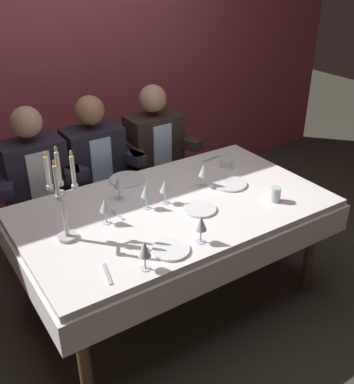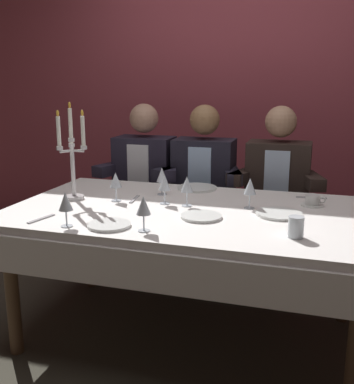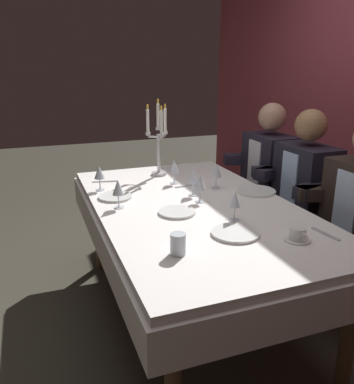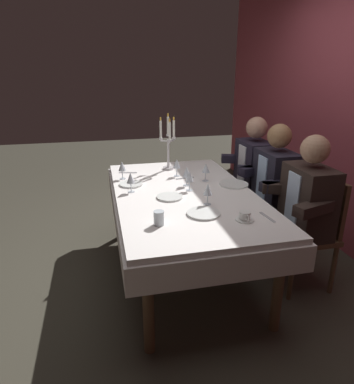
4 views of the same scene
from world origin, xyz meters
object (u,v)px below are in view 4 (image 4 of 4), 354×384
Objects in this scene: seated_diner_0 at (254,167)px; wine_glass_0 at (177,164)px; candelabra at (168,145)px; dinner_plate_3 at (204,213)px; dinner_plate_2 at (234,184)px; wine_glass_4 at (187,172)px; dinner_plate_1 at (131,184)px; seated_diner_1 at (276,180)px; wine_glass_1 at (190,177)px; coffee_cup_0 at (245,217)px; wine_glass_2 at (208,190)px; seated_diner_2 at (309,200)px; wine_glass_6 at (131,179)px; water_tumbler_0 at (159,218)px; dinner_plate_0 at (170,197)px; wine_glass_3 at (206,168)px; dining_table at (184,206)px; wine_glass_5 at (122,167)px.

wine_glass_0 is at bearing -80.06° from seated_diner_0.
candelabra reaches higher than dinner_plate_3.
dinner_plate_2 is 0.42m from wine_glass_4.
wine_glass_0 is (-0.16, 0.44, 0.11)m from dinner_plate_1.
seated_diner_1 is (0.02, 0.83, -0.12)m from wine_glass_4.
wine_glass_1 is 1.24× the size of coffee_cup_0.
seated_diner_2 is at bearing 84.08° from wine_glass_2.
wine_glass_6 is 0.67m from water_tumbler_0.
wine_glass_4 is (-0.13, 0.01, 0.00)m from wine_glass_1.
wine_glass_4 is at bearing 176.06° from wine_glass_1.
wine_glass_1 is 0.94m from seated_diner_2.
dinner_plate_0 is 1.01× the size of dinner_plate_1.
wine_glass_3 is 0.69m from wine_glass_6.
wine_glass_4 reaches higher than coffee_cup_0.
water_tumbler_0 reaches higher than dinner_plate_0.
wine_glass_6 is (0.18, -0.02, 0.11)m from dinner_plate_1.
dinner_plate_3 is 0.19× the size of seated_diner_1.
wine_glass_0 is (-0.44, 0.04, 0.24)m from dining_table.
wine_glass_3 is at bearing -134.67° from seated_diner_2.
dining_table is 20.56× the size of water_tumbler_0.
dinner_plate_2 is 0.20× the size of seated_diner_1.
wine_glass_0 is at bearing 178.93° from dinner_plate_3.
wine_glass_4 is 0.84m from seated_diner_1.
dinner_plate_0 is 1.25× the size of wine_glass_2.
candelabra is 3.33× the size of wine_glass_6.
wine_glass_5 is 1.31m from coffee_cup_0.
seated_diner_1 is at bearing 0.00° from seated_diner_0.
wine_glass_2 is at bearing -95.92° from seated_diner_2.
candelabra is 3.33× the size of wine_glass_2.
candelabra reaches higher than dining_table.
water_tumbler_0 is at bearing -28.99° from dining_table.
wine_glass_6 is (0.34, -0.46, -0.00)m from wine_glass_0.
wine_glass_2 is 0.46m from wine_glass_4.
candelabra is 2.34× the size of dinner_plate_3.
wine_glass_4 reaches higher than dinner_plate_1.
wine_glass_6 is at bearing -170.44° from water_tumbler_0.
wine_glass_6 reaches higher than coffee_cup_0.
seated_diner_0 is at bearing 140.09° from dinner_plate_2.
wine_glass_0 and wine_glass_1 have the same top height.
coffee_cup_0 is (0.06, 0.57, -0.02)m from water_tumbler_0.
wine_glass_4 is 0.13× the size of seated_diner_1.
wine_glass_0 is 1.00× the size of wine_glass_5.
seated_diner_1 is (-0.04, 1.31, -0.12)m from wine_glass_6.
wine_glass_0 is at bearing -109.66° from seated_diner_1.
seated_diner_1 is at bearing 180.00° from seated_diner_2.
dinner_plate_1 is at bearing -103.02° from dinner_plate_2.
wine_glass_2 is (0.20, 0.24, 0.11)m from dinner_plate_0.
wine_glass_3 and wine_glass_5 have the same top height.
wine_glass_6 is 0.13× the size of seated_diner_2.
dinner_plate_1 is 0.22m from wine_glass_5.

